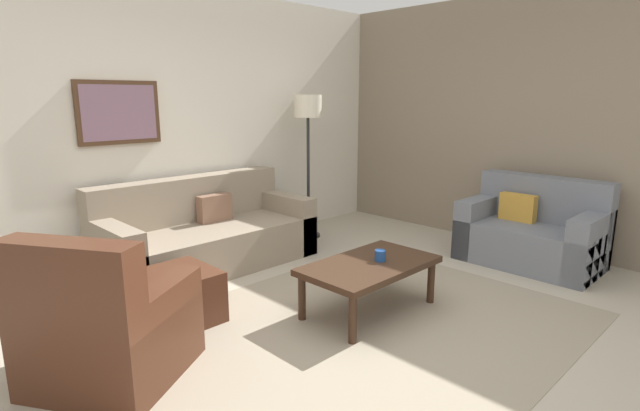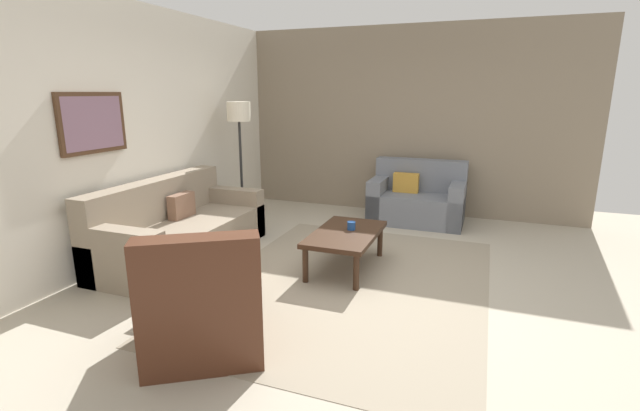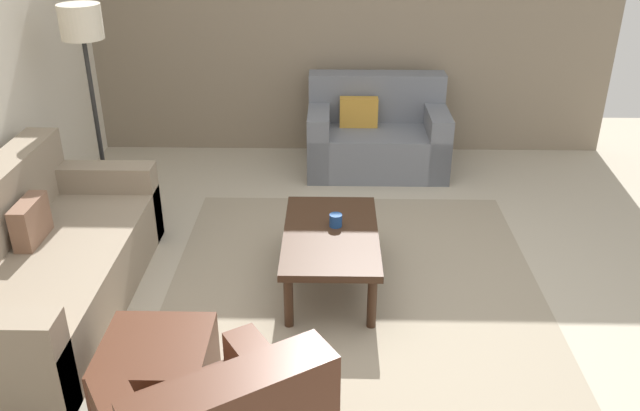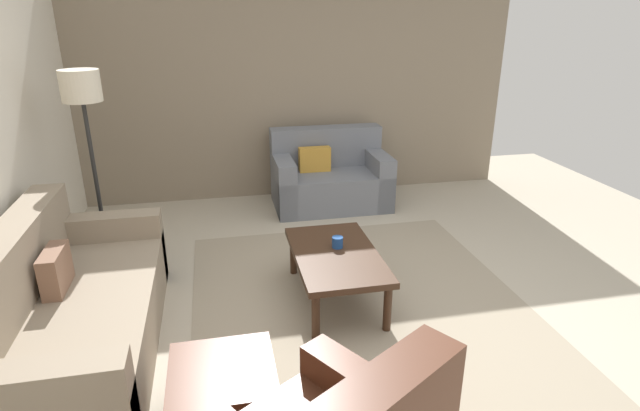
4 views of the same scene
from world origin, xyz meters
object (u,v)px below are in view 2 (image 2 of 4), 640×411
at_px(couch_main, 177,231).
at_px(ottoman, 208,281).
at_px(cup, 351,226).
at_px(couch_loveseat, 417,200).
at_px(lamp_standing, 239,124).
at_px(framed_artwork, 93,123).
at_px(coffee_table, 346,236).
at_px(armchair_leather, 203,314).

distance_m(couch_main, ottoman, 1.33).
relative_size(ottoman, cup, 6.37).
distance_m(couch_loveseat, ottoman, 3.58).
relative_size(couch_loveseat, lamp_standing, 0.77).
xyz_separation_m(lamp_standing, framed_artwork, (-2.04, 0.44, 0.13)).
bearing_deg(ottoman, cup, -36.26).
distance_m(coffee_table, lamp_standing, 2.45).
bearing_deg(lamp_standing, armchair_leather, -154.61).
distance_m(armchair_leather, cup, 2.05).
xyz_separation_m(ottoman, lamp_standing, (2.32, 1.00, 1.21)).
distance_m(cup, lamp_standing, 2.40).
distance_m(coffee_table, cup, 0.14).
bearing_deg(coffee_table, couch_loveseat, -11.42).
bearing_deg(couch_loveseat, ottoman, 158.05).
xyz_separation_m(couch_loveseat, lamp_standing, (-0.99, 2.33, 1.10)).
height_order(couch_main, couch_loveseat, same).
bearing_deg(coffee_table, armchair_leather, 166.14).
bearing_deg(ottoman, couch_loveseat, -21.95).
distance_m(couch_main, coffee_table, 1.94).
bearing_deg(armchair_leather, ottoman, 32.14).
relative_size(couch_main, couch_loveseat, 1.61).
bearing_deg(lamp_standing, couch_main, 179.47).
bearing_deg(couch_main, coffee_table, -80.37).
xyz_separation_m(cup, framed_artwork, (-0.99, 2.38, 1.09)).
height_order(ottoman, coffee_table, coffee_table).
height_order(ottoman, framed_artwork, framed_artwork).
height_order(ottoman, lamp_standing, lamp_standing).
xyz_separation_m(armchair_leather, cup, (1.98, -0.50, 0.15)).
xyz_separation_m(couch_main, ottoman, (-0.87, -1.01, -0.10)).
xyz_separation_m(armchair_leather, lamp_standing, (3.02, 1.44, 1.10)).
xyz_separation_m(coffee_table, framed_artwork, (-0.90, 2.35, 1.18)).
height_order(armchair_leather, cup, armchair_leather).
relative_size(ottoman, coffee_table, 0.51).
distance_m(armchair_leather, coffee_table, 1.95).
bearing_deg(lamp_standing, cup, -118.33).
bearing_deg(coffee_table, ottoman, 142.71).
height_order(cup, lamp_standing, lamp_standing).
distance_m(armchair_leather, ottoman, 0.83).
height_order(coffee_table, cup, cup).
relative_size(coffee_table, cup, 12.51).
relative_size(armchair_leather, framed_artwork, 1.40).
height_order(lamp_standing, framed_artwork, framed_artwork).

